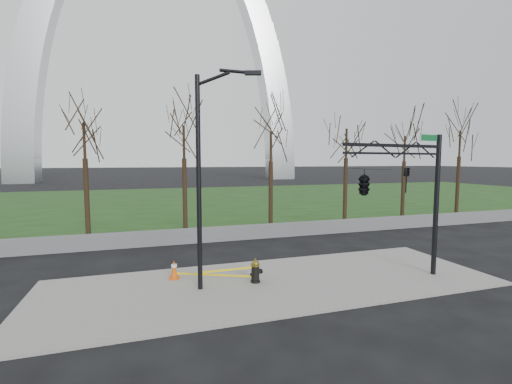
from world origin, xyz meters
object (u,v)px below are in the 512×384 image
object	(u,v)px
fire_hydrant	(256,271)
traffic_cone	(174,269)
street_light	(205,167)
traffic_signal_mast	(380,181)

from	to	relation	value
fire_hydrant	traffic_cone	xyz separation A→B (m)	(-3.05, 1.42, -0.05)
street_light	traffic_signal_mast	size ratio (longest dim) A/B	1.37
traffic_cone	traffic_signal_mast	size ratio (longest dim) A/B	0.13
street_light	traffic_signal_mast	world-z (taller)	street_light
fire_hydrant	street_light	size ratio (longest dim) A/B	0.11
fire_hydrant	traffic_cone	size ratio (longest dim) A/B	1.23
fire_hydrant	traffic_signal_mast	world-z (taller)	traffic_signal_mast
traffic_cone	street_light	bearing A→B (deg)	-55.15
street_light	traffic_signal_mast	distance (m)	6.57
fire_hydrant	traffic_signal_mast	size ratio (longest dim) A/B	0.16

